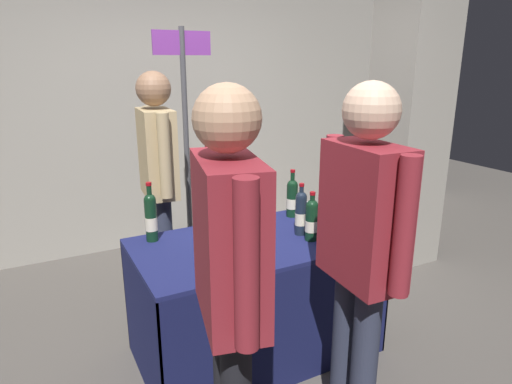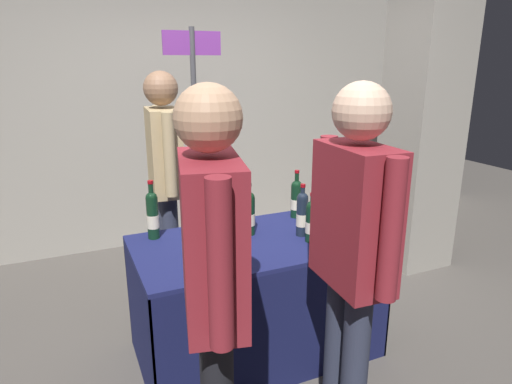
# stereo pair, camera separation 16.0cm
# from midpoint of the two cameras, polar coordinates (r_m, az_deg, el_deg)

# --- Properties ---
(ground_plane) EXTENTS (12.00, 12.00, 0.00)m
(ground_plane) POSITION_cam_midpoint_polar(r_m,az_deg,el_deg) (3.05, 1.59, -19.46)
(ground_plane) COLOR #514C47
(back_partition) EXTENTS (7.87, 0.12, 2.82)m
(back_partition) POSITION_cam_midpoint_polar(r_m,az_deg,el_deg) (4.50, -10.26, 11.30)
(back_partition) COLOR #9E998E
(back_partition) RESTS_ON ground_plane
(concrete_pillar) EXTENTS (0.52, 0.52, 3.00)m
(concrete_pillar) POSITION_cam_midpoint_polar(r_m,az_deg,el_deg) (4.13, 21.93, 11.29)
(concrete_pillar) COLOR gray
(concrete_pillar) RESTS_ON ground_plane
(tasting_table) EXTENTS (1.44, 0.79, 0.76)m
(tasting_table) POSITION_cam_midpoint_polar(r_m,az_deg,el_deg) (2.77, 1.68, -10.62)
(tasting_table) COLOR #191E51
(tasting_table) RESTS_ON ground_plane
(featured_wine_bottle) EXTENTS (0.07, 0.07, 0.31)m
(featured_wine_bottle) POSITION_cam_midpoint_polar(r_m,az_deg,el_deg) (2.69, 14.82, -3.54)
(featured_wine_bottle) COLOR black
(featured_wine_bottle) RESTS_ON tasting_table
(display_bottle_0) EXTENTS (0.07, 0.07, 0.36)m
(display_bottle_0) POSITION_cam_midpoint_polar(r_m,az_deg,el_deg) (2.71, -11.47, -2.82)
(display_bottle_0) COLOR black
(display_bottle_0) RESTS_ON tasting_table
(display_bottle_1) EXTENTS (0.07, 0.07, 0.33)m
(display_bottle_1) POSITION_cam_midpoint_polar(r_m,az_deg,el_deg) (2.72, 7.60, -2.75)
(display_bottle_1) COLOR #192333
(display_bottle_1) RESTS_ON tasting_table
(display_bottle_2) EXTENTS (0.08, 0.08, 0.30)m
(display_bottle_2) POSITION_cam_midpoint_polar(r_m,az_deg,el_deg) (2.65, 8.91, -3.66)
(display_bottle_2) COLOR black
(display_bottle_2) RESTS_ON tasting_table
(display_bottle_3) EXTENTS (0.08, 0.08, 0.33)m
(display_bottle_3) POSITION_cam_midpoint_polar(r_m,az_deg,el_deg) (3.04, 10.96, -1.01)
(display_bottle_3) COLOR black
(display_bottle_3) RESTS_ON tasting_table
(display_bottle_4) EXTENTS (0.08, 0.08, 0.33)m
(display_bottle_4) POSITION_cam_midpoint_polar(r_m,az_deg,el_deg) (3.04, 6.69, -0.79)
(display_bottle_4) COLOR black
(display_bottle_4) RESTS_ON tasting_table
(display_bottle_5) EXTENTS (0.08, 0.08, 0.32)m
(display_bottle_5) POSITION_cam_midpoint_polar(r_m,az_deg,el_deg) (2.72, 0.69, -2.67)
(display_bottle_5) COLOR black
(display_bottle_5) RESTS_ON tasting_table
(wine_glass_near_vendor) EXTENTS (0.07, 0.07, 0.15)m
(wine_glass_near_vendor) POSITION_cam_midpoint_polar(r_m,az_deg,el_deg) (2.91, 8.83, -2.28)
(wine_glass_near_vendor) COLOR silver
(wine_glass_near_vendor) RESTS_ON tasting_table
(wine_glass_mid) EXTENTS (0.07, 0.07, 0.13)m
(wine_glass_mid) POSITION_cam_midpoint_polar(r_m,az_deg,el_deg) (2.55, 10.95, -5.41)
(wine_glass_mid) COLOR silver
(wine_glass_mid) RESTS_ON tasting_table
(wine_glass_near_taster) EXTENTS (0.07, 0.07, 0.16)m
(wine_glass_near_taster) POSITION_cam_midpoint_polar(r_m,az_deg,el_deg) (2.82, 11.55, -2.85)
(wine_glass_near_taster) COLOR silver
(wine_glass_near_taster) RESTS_ON tasting_table
(flower_vase) EXTENTS (0.10, 0.09, 0.42)m
(flower_vase) POSITION_cam_midpoint_polar(r_m,az_deg,el_deg) (2.35, -0.96, -5.85)
(flower_vase) COLOR slate
(flower_vase) RESTS_ON tasting_table
(brochure_stand) EXTENTS (0.06, 0.14, 0.15)m
(brochure_stand) POSITION_cam_midpoint_polar(r_m,az_deg,el_deg) (2.76, -5.02, -3.86)
(brochure_stand) COLOR silver
(brochure_stand) RESTS_ON tasting_table
(vendor_presenter) EXTENTS (0.24, 0.57, 1.73)m
(vendor_presenter) POSITION_cam_midpoint_polar(r_m,az_deg,el_deg) (3.25, -10.16, 2.90)
(vendor_presenter) COLOR #2D3347
(vendor_presenter) RESTS_ON ground_plane
(taster_foreground_right) EXTENTS (0.31, 0.61, 1.72)m
(taster_foreground_right) POSITION_cam_midpoint_polar(r_m,az_deg,el_deg) (1.67, -2.79, -9.96)
(taster_foreground_right) COLOR black
(taster_foreground_right) RESTS_ON ground_plane
(taster_foreground_left) EXTENTS (0.24, 0.57, 1.71)m
(taster_foreground_left) POSITION_cam_midpoint_polar(r_m,az_deg,el_deg) (1.98, 14.59, -6.56)
(taster_foreground_left) COLOR #2D3347
(taster_foreground_left) RESTS_ON ground_plane
(booth_signpost) EXTENTS (0.46, 0.04, 2.04)m
(booth_signpost) POSITION_cam_midpoint_polar(r_m,az_deg,el_deg) (3.68, -6.53, 7.88)
(booth_signpost) COLOR #47474C
(booth_signpost) RESTS_ON ground_plane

